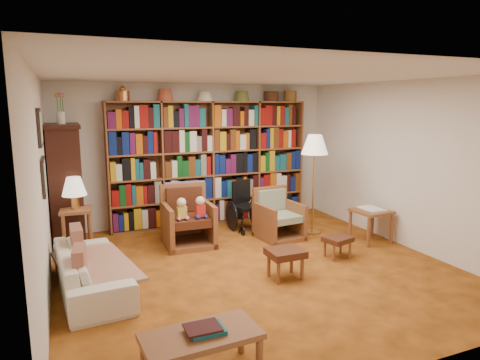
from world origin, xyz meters
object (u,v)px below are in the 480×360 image
floor_lamp (315,149)px  side_table_papers (371,215)px  armchair_leather (187,220)px  coffee_table (201,339)px  sofa (91,270)px  armchair_sage (277,219)px  footstool_b (338,241)px  side_table_lamp (76,221)px  footstool_a (285,255)px  wheelchair (244,207)px

floor_lamp → side_table_papers: size_ratio=2.97×
armchair_leather → coffee_table: bearing=-103.8°
side_table_papers → coffee_table: 4.15m
sofa → armchair_sage: 3.11m
armchair_leather → footstool_b: size_ratio=2.18×
floor_lamp → coffee_table: (-2.90, -2.96, -1.11)m
side_table_lamp → footstool_b: size_ratio=1.60×
footstool_a → floor_lamp: bearing=48.2°
armchair_leather → footstool_b: (1.79, -1.45, -0.13)m
armchair_leather → footstool_a: size_ratio=2.12×
sofa → footstool_a: size_ratio=3.99×
sofa → footstool_b: (3.28, -0.19, -0.00)m
armchair_leather → wheelchair: size_ratio=1.11×
armchair_leather → footstool_b: bearing=-38.9°
armchair_sage → floor_lamp: bearing=-3.7°
sofa → side_table_lamp: side_table_lamp is taller
armchair_leather → armchair_sage: 1.47m
wheelchair → floor_lamp: bearing=-34.6°
floor_lamp → coffee_table: floor_lamp is taller
side_table_lamp → side_table_papers: side_table_lamp is taller
side_table_lamp → wheelchair: 2.74m
footstool_b → armchair_sage: bearing=106.1°
floor_lamp → coffee_table: 4.29m
side_table_lamp → wheelchair: bearing=5.9°
sofa → coffee_table: bearing=-165.4°
floor_lamp → side_table_papers: bearing=-50.5°
wheelchair → side_table_papers: wheelchair is taller
armchair_leather → side_table_papers: bearing=-20.9°
side_table_lamp → coffee_table: bearing=-76.6°
footstool_a → coffee_table: (-1.56, -1.47, 0.02)m
floor_lamp → coffee_table: bearing=-134.4°
floor_lamp → side_table_lamp: bearing=174.0°
sofa → wheelchair: size_ratio=2.08×
side_table_papers → floor_lamp: bearing=129.5°
side_table_papers → coffee_table: bearing=-147.6°
side_table_papers → wheelchair: bearing=138.3°
armchair_sage → wheelchair: (-0.32, 0.63, 0.08)m
side_table_lamp → armchair_sage: armchair_sage is taller
wheelchair → side_table_papers: 2.11m
side_table_papers → armchair_sage: bearing=148.3°
sofa → armchair_leather: (1.49, 1.25, 0.12)m
sofa → armchair_leather: size_ratio=1.88×
sofa → footstool_a: 2.32m
side_table_papers → coffee_table: side_table_papers is taller
side_table_lamp → armchair_sage: (3.04, -0.34, -0.19)m
footstool_b → side_table_lamp: bearing=155.6°
armchair_sage → wheelchair: wheelchair is taller
sofa → coffee_table: size_ratio=1.82×
sofa → coffee_table: (0.70, -2.01, 0.07)m
side_table_lamp → footstool_b: (3.38, -1.54, -0.25)m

